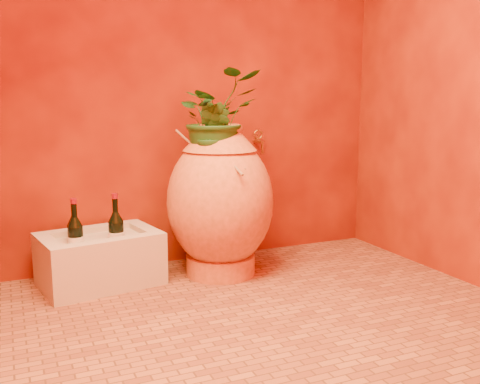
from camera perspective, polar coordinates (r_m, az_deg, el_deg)
name	(u,v)px	position (r m, az deg, el deg)	size (l,w,h in m)	color
floor	(261,316)	(2.57, 2.25, -13.06)	(2.50, 2.50, 0.00)	brown
wall_back	(189,57)	(3.30, -5.42, 14.16)	(2.50, 0.02, 2.50)	#560D04
wall_right	(478,51)	(3.13, 24.09, 13.59)	(0.02, 2.00, 2.50)	#560D04
amphora	(220,201)	(3.04, -2.13, -0.95)	(0.65, 0.65, 0.87)	#DB743E
stone_basin	(100,260)	(3.04, -14.71, -7.00)	(0.68, 0.52, 0.29)	#C0B59F
wine_bottle_a	(75,237)	(2.99, -17.18, -4.64)	(0.08, 0.08, 0.33)	black
wine_bottle_b	(76,239)	(2.94, -17.11, -4.84)	(0.08, 0.08, 0.34)	black
wine_bottle_c	(116,235)	(2.96, -13.06, -4.45)	(0.09, 0.09, 0.35)	black
wall_tap	(259,141)	(3.40, 2.05, 5.51)	(0.06, 0.13, 0.15)	olive
plant_main	(216,117)	(2.99, -2.58, 8.00)	(0.47, 0.40, 0.52)	#1A481A
plant_side	(213,135)	(2.89, -2.87, 6.07)	(0.19, 0.16, 0.35)	#1A481A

